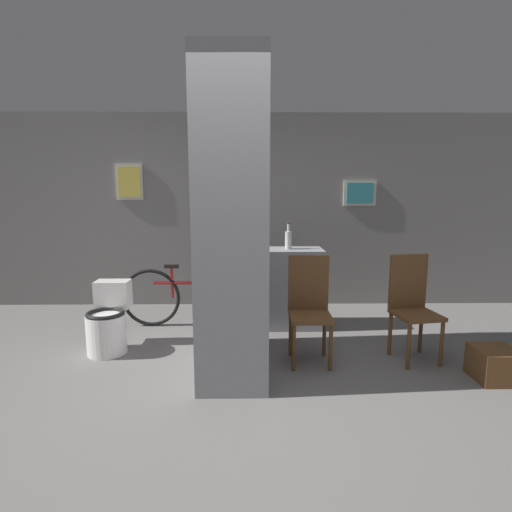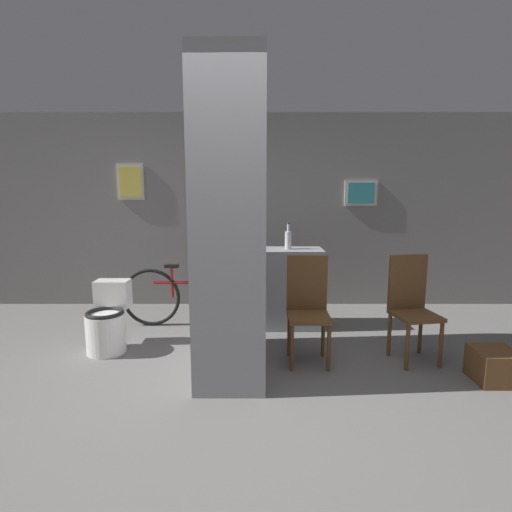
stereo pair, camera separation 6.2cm
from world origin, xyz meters
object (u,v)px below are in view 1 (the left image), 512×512
Objects in this scene: toilet at (108,323)px; bottle_tall at (288,239)px; chair_by_doorway at (412,304)px; bicycle at (194,296)px; chair_near_pillar at (309,305)px.

bottle_tall is at bearing 21.14° from toilet.
bottle_tall reaches higher than toilet.
chair_by_doorway is 1.51m from bottle_tall.
bicycle is at bearing 179.01° from bottle_tall.
bottle_tall is (1.10, -0.02, 0.68)m from bicycle.
bicycle reaches higher than toilet.
toilet is 1.06m from bicycle.
chair_near_pillar is at bearing -83.25° from bottle_tall.
bicycle is 1.29m from bottle_tall.
chair_by_doorway reaches higher than bicycle.
toilet is 0.68× the size of chair_by_doorway.
chair_by_doorway is (0.98, 0.04, 0.00)m from chair_near_pillar.
toilet is 2.12m from bottle_tall.
toilet is at bearing 173.74° from chair_near_pillar.
chair_near_pillar is 1.56m from bicycle.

